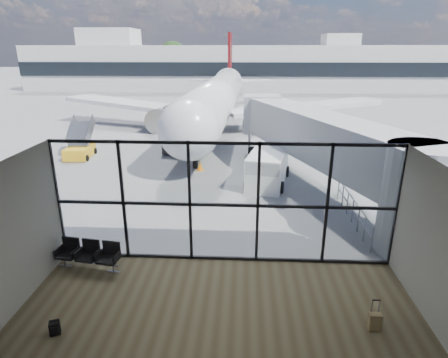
# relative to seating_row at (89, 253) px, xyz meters

# --- Properties ---
(ground) EXTENTS (220.00, 220.00, 0.00)m
(ground) POSITION_rel_seating_row_xyz_m (4.74, 40.77, -0.57)
(ground) COLOR slate
(ground) RESTS_ON ground
(lounge_shell) EXTENTS (12.02, 8.01, 4.51)m
(lounge_shell) POSITION_rel_seating_row_xyz_m (4.74, -4.03, 2.08)
(lounge_shell) COLOR brown
(lounge_shell) RESTS_ON ground
(glass_curtain_wall) EXTENTS (12.10, 0.12, 4.50)m
(glass_curtain_wall) POSITION_rel_seating_row_xyz_m (4.74, 0.77, 1.68)
(glass_curtain_wall) COLOR white
(glass_curtain_wall) RESTS_ON ground
(jet_bridge) EXTENTS (8.00, 16.50, 4.33)m
(jet_bridge) POSITION_rel_seating_row_xyz_m (9.64, 7.84, 2.19)
(jet_bridge) COLOR #999C9E
(jet_bridge) RESTS_ON ground
(apron_railing) EXTENTS (0.06, 5.46, 1.11)m
(apron_railing) POSITION_rel_seating_row_xyz_m (10.34, 4.27, 0.15)
(apron_railing) COLOR gray
(apron_railing) RESTS_ON ground
(far_terminal) EXTENTS (80.00, 12.20, 11.00)m
(far_terminal) POSITION_rel_seating_row_xyz_m (4.15, 62.74, 3.64)
(far_terminal) COLOR #BABBB6
(far_terminal) RESTS_ON ground
(tree_0) EXTENTS (4.95, 4.95, 7.12)m
(tree_0) POSITION_rel_seating_row_xyz_m (-40.26, 72.77, 4.06)
(tree_0) COLOR #382619
(tree_0) RESTS_ON ground
(tree_1) EXTENTS (5.61, 5.61, 8.07)m
(tree_1) POSITION_rel_seating_row_xyz_m (-34.26, 72.77, 4.69)
(tree_1) COLOR #382619
(tree_1) RESTS_ON ground
(tree_2) EXTENTS (6.27, 6.27, 9.03)m
(tree_2) POSITION_rel_seating_row_xyz_m (-28.26, 72.77, 5.31)
(tree_2) COLOR #382619
(tree_2) RESTS_ON ground
(tree_3) EXTENTS (4.95, 4.95, 7.12)m
(tree_3) POSITION_rel_seating_row_xyz_m (-22.26, 72.77, 4.06)
(tree_3) COLOR #382619
(tree_3) RESTS_ON ground
(tree_4) EXTENTS (5.61, 5.61, 8.07)m
(tree_4) POSITION_rel_seating_row_xyz_m (-16.26, 72.77, 4.69)
(tree_4) COLOR #382619
(tree_4) RESTS_ON ground
(tree_5) EXTENTS (6.27, 6.27, 9.03)m
(tree_5) POSITION_rel_seating_row_xyz_m (-10.26, 72.77, 5.31)
(tree_5) COLOR #382619
(tree_5) RESTS_ON ground
(seating_row) EXTENTS (2.30, 0.95, 1.02)m
(seating_row) POSITION_rel_seating_row_xyz_m (0.00, 0.00, 0.00)
(seating_row) COLOR gray
(seating_row) RESTS_ON ground
(backpack) EXTENTS (0.33, 0.32, 0.42)m
(backpack) POSITION_rel_seating_row_xyz_m (0.34, -3.36, -0.37)
(backpack) COLOR black
(backpack) RESTS_ON ground
(suitcase) EXTENTS (0.34, 0.25, 0.92)m
(suitcase) POSITION_rel_seating_row_xyz_m (9.12, -2.70, -0.29)
(suitcase) COLOR #8F7A50
(suitcase) RESTS_ON ground
(airliner) EXTENTS (31.86, 36.89, 9.50)m
(airliner) POSITION_rel_seating_row_xyz_m (2.77, 26.03, 2.33)
(airliner) COLOR silver
(airliner) RESTS_ON ground
(service_van) EXTENTS (2.82, 4.68, 1.91)m
(service_van) POSITION_rel_seating_row_xyz_m (6.80, 9.17, 0.41)
(service_van) COLOR white
(service_van) RESTS_ON ground
(belt_loader) EXTENTS (2.61, 4.33, 1.89)m
(belt_loader) POSITION_rel_seating_row_xyz_m (0.65, 16.22, 0.07)
(belt_loader) COLOR black
(belt_loader) RESTS_ON ground
(mobile_stairs) EXTENTS (1.93, 3.33, 2.26)m
(mobile_stairs) POSITION_rel_seating_row_xyz_m (-6.37, 14.13, -0.02)
(mobile_stairs) COLOR yellow
(mobile_stairs) RESTS_ON ground
(traffic_cone_a) EXTENTS (0.43, 0.43, 0.61)m
(traffic_cone_a) POSITION_rel_seating_row_xyz_m (2.62, 11.50, -0.28)
(traffic_cone_a) COLOR orange
(traffic_cone_a) RESTS_ON ground
(traffic_cone_b) EXTENTS (0.46, 0.46, 0.66)m
(traffic_cone_b) POSITION_rel_seating_row_xyz_m (7.35, 13.58, -0.25)
(traffic_cone_b) COLOR red
(traffic_cone_b) RESTS_ON ground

